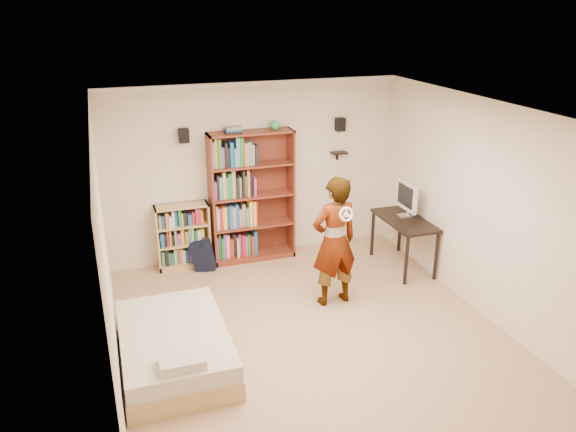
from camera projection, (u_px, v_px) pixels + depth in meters
name	position (u px, v px, depth m)	size (l,w,h in m)	color
ground	(312.00, 333.00, 6.81)	(4.50, 5.00, 0.01)	tan
room_shell	(314.00, 196.00, 6.18)	(4.52, 5.02, 2.71)	white
crown_molding	(316.00, 114.00, 5.86)	(4.50, 5.00, 0.06)	white
speaker_left	(184.00, 136.00, 7.91)	(0.14, 0.12, 0.20)	black
speaker_right	(340.00, 124.00, 8.62)	(0.14, 0.12, 0.20)	black
wall_shelf	(339.00, 153.00, 8.79)	(0.25, 0.16, 0.03)	black
tall_bookshelf	(252.00, 197.00, 8.47)	(1.27, 0.37, 2.01)	brown
low_bookshelf	(183.00, 236.00, 8.37)	(0.79, 0.30, 0.99)	tan
computer_desk	(403.00, 243.00, 8.40)	(0.57, 1.13, 0.77)	black
imac	(405.00, 200.00, 8.29)	(0.10, 0.52, 0.52)	silver
daybed	(174.00, 343.00, 6.17)	(1.15, 1.78, 0.52)	beige
person	(334.00, 242.00, 7.23)	(0.64, 0.42, 1.75)	black
wii_wheel	(346.00, 214.00, 6.76)	(0.19, 0.19, 0.03)	silver
navy_bag	(203.00, 255.00, 8.35)	(0.34, 0.22, 0.47)	black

